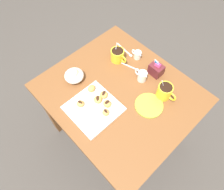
{
  "coord_description": "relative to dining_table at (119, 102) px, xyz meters",
  "views": [
    {
      "loc": [
        0.48,
        -0.53,
        1.86
      ],
      "look_at": [
        -0.01,
        -0.06,
        0.74
      ],
      "focal_mm": 33.17,
      "sensor_mm": 36.0,
      "label": 1
    }
  ],
  "objects": [
    {
      "name": "loose_spoon_by_plate",
      "position": [
        -0.09,
        0.2,
        0.14
      ],
      "size": [
        0.16,
        0.06,
        0.01
      ],
      "color": "silver",
      "rests_on": "dining_table"
    },
    {
      "name": "chocolate_drizzle_3",
      "position": [
        -0.04,
        -0.15,
        0.18
      ],
      "size": [
        0.04,
        0.04,
        0.0
      ],
      "primitive_type": "ellipsoid",
      "rotation": [
        0.0,
        0.0,
        5.52
      ],
      "color": "black",
      "rests_on": "beignet_3"
    },
    {
      "name": "chocolate_drizzle_0",
      "position": [
        -0.04,
        -0.1,
        0.19
      ],
      "size": [
        0.03,
        0.04,
        0.0
      ],
      "primitive_type": "ellipsoid",
      "rotation": [
        0.0,
        0.0,
        5.16
      ],
      "color": "black",
      "rests_on": "beignet_0"
    },
    {
      "name": "ground_plane",
      "position": [
        0.0,
        0.0,
        -0.59
      ],
      "size": [
        8.0,
        8.0,
        0.0
      ],
      "primitive_type": "plane",
      "color": "#423D38"
    },
    {
      "name": "beignet_1",
      "position": [
        0.02,
        -0.13,
        0.17
      ],
      "size": [
        0.05,
        0.05,
        0.04
      ],
      "primitive_type": "ellipsoid",
      "rotation": [
        0.0,
        0.0,
        4.72
      ],
      "color": "#D19347",
      "rests_on": "pastry_plate_square"
    },
    {
      "name": "dining_table",
      "position": [
        0.0,
        0.0,
        0.0
      ],
      "size": [
        0.95,
        0.84,
        0.72
      ],
      "color": "brown",
      "rests_on": "ground_plane"
    },
    {
      "name": "beignet_5",
      "position": [
        0.06,
        -0.18,
        0.17
      ],
      "size": [
        0.06,
        0.06,
        0.03
      ],
      "primitive_type": "ellipsoid",
      "rotation": [
        0.0,
        0.0,
        2.58
      ],
      "color": "#D19347",
      "rests_on": "pastry_plate_square"
    },
    {
      "name": "chocolate_drizzle_2",
      "position": [
        -0.09,
        -0.25,
        0.19
      ],
      "size": [
        0.03,
        0.02,
        0.0
      ],
      "primitive_type": "ellipsoid",
      "rotation": [
        0.0,
        0.0,
        0.23
      ],
      "color": "black",
      "rests_on": "beignet_2"
    },
    {
      "name": "chocolate_drizzle_1",
      "position": [
        0.02,
        -0.13,
        0.19
      ],
      "size": [
        0.02,
        0.03,
        0.0
      ],
      "primitive_type": "ellipsoid",
      "rotation": [
        0.0,
        0.0,
        4.73
      ],
      "color": "black",
      "rests_on": "beignet_1"
    },
    {
      "name": "beignet_2",
      "position": [
        -0.09,
        -0.25,
        0.17
      ],
      "size": [
        0.05,
        0.05,
        0.04
      ],
      "primitive_type": "ellipsoid",
      "rotation": [
        0.0,
        0.0,
        0.05
      ],
      "color": "#D19347",
      "rests_on": "pastry_plate_square"
    },
    {
      "name": "ice_cream_bowl",
      "position": [
        -0.28,
        -0.15,
        0.17
      ],
      "size": [
        0.13,
        0.13,
        0.1
      ],
      "color": "silver",
      "rests_on": "dining_table"
    },
    {
      "name": "beignet_4",
      "position": [
        -0.13,
        -0.13,
        0.17
      ],
      "size": [
        0.05,
        0.06,
        0.04
      ],
      "primitive_type": "ellipsoid",
      "rotation": [
        0.0,
        0.0,
        4.92
      ],
      "color": "#D19347",
      "rests_on": "pastry_plate_square"
    },
    {
      "name": "sugar_caddy",
      "position": [
        0.06,
        0.28,
        0.17
      ],
      "size": [
        0.09,
        0.07,
        0.11
      ],
      "color": "#561E23",
      "rests_on": "dining_table"
    },
    {
      "name": "coffee_mug_yellow_left",
      "position": [
        -0.21,
        0.18,
        0.18
      ],
      "size": [
        0.13,
        0.09,
        0.14
      ],
      "color": "yellow",
      "rests_on": "dining_table"
    },
    {
      "name": "chocolate_sauce_pitcher",
      "position": [
        -0.12,
        0.3,
        0.16
      ],
      "size": [
        0.09,
        0.05,
        0.06
      ],
      "color": "silver",
      "rests_on": "dining_table"
    },
    {
      "name": "saucer_lime_left",
      "position": [
        0.2,
        0.06,
        0.14
      ],
      "size": [
        0.18,
        0.18,
        0.01
      ],
      "primitive_type": "cylinder",
      "color": "#9EC633",
      "rests_on": "dining_table"
    },
    {
      "name": "chocolate_drizzle_5",
      "position": [
        0.06,
        -0.18,
        0.18
      ],
      "size": [
        0.03,
        0.02,
        0.0
      ],
      "primitive_type": "ellipsoid",
      "rotation": [
        0.0,
        0.0,
        2.95
      ],
      "color": "black",
      "rests_on": "beignet_5"
    },
    {
      "name": "beignet_3",
      "position": [
        -0.04,
        -0.15,
        0.16
      ],
      "size": [
        0.07,
        0.07,
        0.03
      ],
      "primitive_type": "ellipsoid",
      "rotation": [
        0.0,
        0.0,
        5.5
      ],
      "color": "#D19347",
      "rests_on": "pastry_plate_square"
    },
    {
      "name": "cream_pitcher_white",
      "position": [
        0.03,
        0.18,
        0.17
      ],
      "size": [
        0.1,
        0.06,
        0.07
      ],
      "color": "silver",
      "rests_on": "dining_table"
    },
    {
      "name": "beignet_0",
      "position": [
        -0.04,
        -0.1,
        0.17
      ],
      "size": [
        0.07,
        0.07,
        0.04
      ],
      "primitive_type": "ellipsoid",
      "rotation": [
        0.0,
        0.0,
        5.6
      ],
      "color": "#D19347",
      "rests_on": "pastry_plate_square"
    },
    {
      "name": "coffee_mug_yellow_right",
      "position": [
        0.21,
        0.18,
        0.19
      ],
      "size": [
        0.13,
        0.09,
        0.15
      ],
      "color": "yellow",
      "rests_on": "dining_table"
    },
    {
      "name": "loose_spoon_near_saucer",
      "position": [
        -0.22,
        0.28,
        0.14
      ],
      "size": [
        0.16,
        0.03,
        0.01
      ],
      "color": "silver",
      "rests_on": "dining_table"
    },
    {
      "name": "pastry_plate_square",
      "position": [
        -0.02,
        -0.2,
        0.14
      ],
      "size": [
        0.29,
        0.29,
        0.02
      ],
      "primitive_type": "cube",
      "color": "silver",
      "rests_on": "dining_table"
    }
  ]
}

